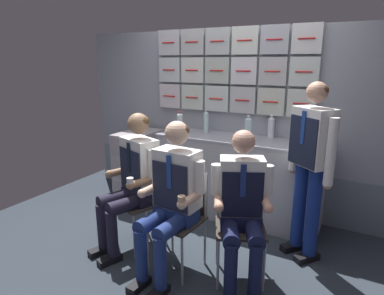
# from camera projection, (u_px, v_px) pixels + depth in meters

# --- Properties ---
(ground) EXTENTS (4.80, 4.80, 0.04)m
(ground) POSITION_uv_depth(u_px,v_px,m) (174.00, 259.00, 3.10)
(ground) COLOR #2D353E
(galley_bulkhead) EXTENTS (4.20, 0.14, 2.15)m
(galley_bulkhead) POSITION_uv_depth(u_px,v_px,m) (232.00, 117.00, 3.97)
(galley_bulkhead) COLOR #9298A4
(galley_bulkhead) RESTS_ON ground
(galley_counter) EXTENTS (1.90, 0.53, 0.95)m
(galley_counter) POSITION_uv_depth(u_px,v_px,m) (237.00, 178.00, 3.81)
(galley_counter) COLOR #A8AAB7
(galley_counter) RESTS_ON ground
(service_trolley) EXTENTS (0.40, 0.65, 0.90)m
(service_trolley) POSITION_uv_depth(u_px,v_px,m) (139.00, 163.00, 4.33)
(service_trolley) COLOR black
(service_trolley) RESTS_ON ground
(folding_chair_left) EXTENTS (0.52, 0.52, 0.86)m
(folding_chair_left) POSITION_uv_depth(u_px,v_px,m) (148.00, 191.00, 3.25)
(folding_chair_left) COLOR #A8AAAF
(folding_chair_left) RESTS_ON ground
(crew_member_left) EXTENTS (0.57, 0.71, 1.32)m
(crew_member_left) POSITION_uv_depth(u_px,v_px,m) (133.00, 175.00, 3.10)
(crew_member_left) COLOR black
(crew_member_left) RESTS_ON ground
(folding_chair_right) EXTENTS (0.43, 0.43, 0.86)m
(folding_chair_right) POSITION_uv_depth(u_px,v_px,m) (183.00, 208.00, 2.89)
(folding_chair_right) COLOR #A8AAAF
(folding_chair_right) RESTS_ON ground
(crew_member_right) EXTENTS (0.52, 0.65, 1.32)m
(crew_member_right) POSITION_uv_depth(u_px,v_px,m) (172.00, 192.00, 2.71)
(crew_member_right) COLOR black
(crew_member_right) RESTS_ON ground
(folding_chair_by_counter) EXTENTS (0.53, 0.53, 0.86)m
(folding_chair_by_counter) POSITION_uv_depth(u_px,v_px,m) (240.00, 213.00, 2.78)
(folding_chair_by_counter) COLOR #A8AAAF
(folding_chair_by_counter) RESTS_ON ground
(crew_member_by_counter) EXTENTS (0.56, 0.67, 1.27)m
(crew_member_by_counter) POSITION_uv_depth(u_px,v_px,m) (242.00, 203.00, 2.58)
(crew_member_by_counter) COLOR black
(crew_member_by_counter) RESTS_ON ground
(crew_member_standing) EXTENTS (0.42, 0.40, 1.62)m
(crew_member_standing) POSITION_uv_depth(u_px,v_px,m) (310.00, 158.00, 2.90)
(crew_member_standing) COLOR black
(crew_member_standing) RESTS_ON ground
(water_bottle_tall) EXTENTS (0.07, 0.07, 0.26)m
(water_bottle_tall) POSITION_uv_depth(u_px,v_px,m) (271.00, 127.00, 3.67)
(water_bottle_tall) COLOR silver
(water_bottle_tall) RESTS_ON galley_counter
(water_bottle_blue_cap) EXTENTS (0.06, 0.06, 0.28)m
(water_bottle_blue_cap) POSITION_uv_depth(u_px,v_px,m) (206.00, 122.00, 3.95)
(water_bottle_blue_cap) COLOR silver
(water_bottle_blue_cap) RESTS_ON galley_counter
(sparkling_bottle_green) EXTENTS (0.08, 0.08, 0.28)m
(sparkling_bottle_green) POSITION_uv_depth(u_px,v_px,m) (248.00, 129.00, 3.52)
(sparkling_bottle_green) COLOR silver
(sparkling_bottle_green) RESTS_ON galley_counter
(water_bottle_clear) EXTENTS (0.06, 0.06, 0.28)m
(water_bottle_clear) POSITION_uv_depth(u_px,v_px,m) (180.00, 124.00, 3.82)
(water_bottle_clear) COLOR silver
(water_bottle_clear) RESTS_ON galley_counter
(paper_cup_tan) EXTENTS (0.06, 0.06, 0.07)m
(paper_cup_tan) POSITION_uv_depth(u_px,v_px,m) (315.00, 142.00, 3.36)
(paper_cup_tan) COLOR white
(paper_cup_tan) RESTS_ON galley_counter
(espresso_cup_small) EXTENTS (0.06, 0.06, 0.06)m
(espresso_cup_small) POSITION_uv_depth(u_px,v_px,m) (238.00, 134.00, 3.72)
(espresso_cup_small) COLOR silver
(espresso_cup_small) RESTS_ON galley_counter
(snack_banana) EXTENTS (0.17, 0.10, 0.04)m
(snack_banana) POSITION_uv_depth(u_px,v_px,m) (182.00, 128.00, 4.12)
(snack_banana) COLOR yellow
(snack_banana) RESTS_ON galley_counter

